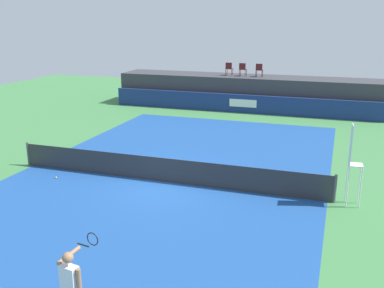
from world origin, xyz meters
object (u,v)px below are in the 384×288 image
spectator_chair_left (243,69)px  spectator_chair_center (259,69)px  spectator_chair_far_left (229,68)px  net_post_far (335,189)px  net_post_near (28,154)px  umpire_chair (353,160)px  tennis_ball (56,178)px

spectator_chair_left → spectator_chair_center: bearing=-0.7°
spectator_chair_far_left → net_post_far: bearing=-63.6°
spectator_chair_far_left → net_post_far: spectator_chair_far_left is taller
spectator_chair_center → net_post_near: spectator_chair_center is taller
spectator_chair_far_left → spectator_chair_left: same height
spectator_chair_center → umpire_chair: 16.24m
net_post_far → tennis_ball: 10.39m
spectator_chair_center → net_post_far: bearing=-70.2°
spectator_chair_center → net_post_far: size_ratio=0.89×
spectator_chair_left → spectator_chair_center: same height
umpire_chair → tennis_ball: umpire_chair is taller
umpire_chair → tennis_ball: 10.95m
spectator_chair_far_left → net_post_near: size_ratio=0.89×
net_post_far → tennis_ball: bearing=-174.3°
spectator_chair_left → net_post_near: size_ratio=0.89×
spectator_chair_far_left → tennis_ball: 16.67m
spectator_chair_far_left → net_post_far: (7.53, -15.19, -2.19)m
spectator_chair_center → tennis_ball: 17.06m
tennis_ball → spectator_chair_far_left: bearing=80.2°
net_post_far → tennis_ball: net_post_far is taller
umpire_chair → net_post_far: umpire_chair is taller
spectator_chair_center → tennis_ball: size_ratio=13.06×
umpire_chair → net_post_far: (-0.46, 0.01, -1.09)m
umpire_chair → tennis_ball: (-10.79, -1.02, -1.55)m
net_post_near → net_post_far: 12.40m
umpire_chair → net_post_far: bearing=178.9°
net_post_near → tennis_ball: (2.07, -1.03, -0.46)m
spectator_chair_far_left → spectator_chair_left: 0.98m
tennis_ball → spectator_chair_left: bearing=76.8°
umpire_chair → net_post_near: 12.91m
spectator_chair_far_left → spectator_chair_center: bearing=-2.8°
spectator_chair_left → net_post_near: spectator_chair_left is taller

